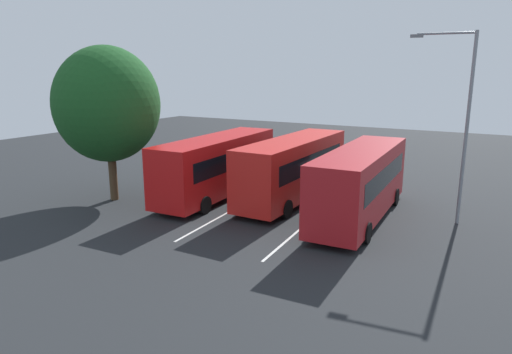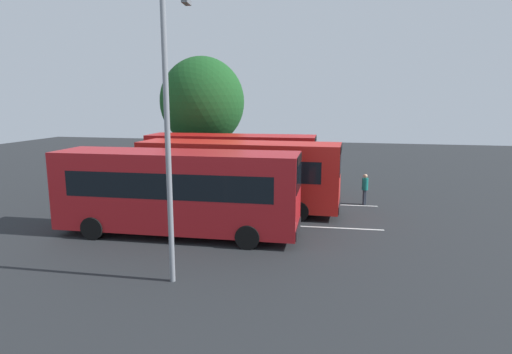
{
  "view_description": "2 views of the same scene",
  "coord_description": "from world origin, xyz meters",
  "px_view_note": "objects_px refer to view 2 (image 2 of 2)",
  "views": [
    {
      "loc": [
        -21.45,
        -9.98,
        6.99
      ],
      "look_at": [
        -1.23,
        1.3,
        1.56
      ],
      "focal_mm": 31.72,
      "sensor_mm": 36.0,
      "label": 1
    },
    {
      "loc": [
        5.89,
        -19.8,
        5.42
      ],
      "look_at": [
        1.34,
        1.38,
        1.5
      ],
      "focal_mm": 30.08,
      "sensor_mm": 36.0,
      "label": 2
    }
  ],
  "objects_px": {
    "bus_center_left": "(239,174)",
    "depot_tree": "(202,102)",
    "bus_far_left": "(178,190)",
    "bus_center_right": "(232,162)",
    "pedestrian": "(365,187)",
    "street_lamp": "(170,114)"
  },
  "relations": [
    {
      "from": "bus_far_left",
      "to": "bus_center_right",
      "type": "bearing_deg",
      "value": 88.26
    },
    {
      "from": "bus_far_left",
      "to": "bus_center_left",
      "type": "bearing_deg",
      "value": 68.95
    },
    {
      "from": "bus_center_left",
      "to": "depot_tree",
      "type": "distance_m",
      "value": 10.54
    },
    {
      "from": "pedestrian",
      "to": "depot_tree",
      "type": "height_order",
      "value": "depot_tree"
    },
    {
      "from": "depot_tree",
      "to": "street_lamp",
      "type": "bearing_deg",
      "value": -73.86
    },
    {
      "from": "bus_center_right",
      "to": "pedestrian",
      "type": "height_order",
      "value": "bus_center_right"
    },
    {
      "from": "bus_center_left",
      "to": "bus_center_right",
      "type": "xyz_separation_m",
      "value": [
        -1.48,
        4.01,
        0.0
      ]
    },
    {
      "from": "bus_center_left",
      "to": "street_lamp",
      "type": "bearing_deg",
      "value": -89.03
    },
    {
      "from": "bus_far_left",
      "to": "street_lamp",
      "type": "height_order",
      "value": "street_lamp"
    },
    {
      "from": "bus_center_left",
      "to": "bus_center_right",
      "type": "relative_size",
      "value": 0.99
    },
    {
      "from": "pedestrian",
      "to": "street_lamp",
      "type": "bearing_deg",
      "value": 86.94
    },
    {
      "from": "bus_center_left",
      "to": "pedestrian",
      "type": "relative_size",
      "value": 6.01
    },
    {
      "from": "bus_center_left",
      "to": "bus_center_right",
      "type": "height_order",
      "value": "same"
    },
    {
      "from": "pedestrian",
      "to": "bus_center_right",
      "type": "bearing_deg",
      "value": 15.81
    },
    {
      "from": "bus_center_right",
      "to": "pedestrian",
      "type": "bearing_deg",
      "value": -12.21
    },
    {
      "from": "street_lamp",
      "to": "depot_tree",
      "type": "xyz_separation_m",
      "value": [
        -4.89,
        16.91,
        0.26
      ]
    },
    {
      "from": "bus_center_left",
      "to": "pedestrian",
      "type": "xyz_separation_m",
      "value": [
        6.06,
        2.67,
        -0.9
      ]
    },
    {
      "from": "bus_center_left",
      "to": "pedestrian",
      "type": "bearing_deg",
      "value": 24.41
    },
    {
      "from": "bus_center_left",
      "to": "bus_far_left",
      "type": "bearing_deg",
      "value": -108.54
    },
    {
      "from": "bus_far_left",
      "to": "depot_tree",
      "type": "bearing_deg",
      "value": 102.86
    },
    {
      "from": "bus_center_left",
      "to": "street_lamp",
      "type": "distance_m",
      "value": 8.78
    },
    {
      "from": "bus_far_left",
      "to": "bus_center_left",
      "type": "distance_m",
      "value": 4.45
    }
  ]
}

